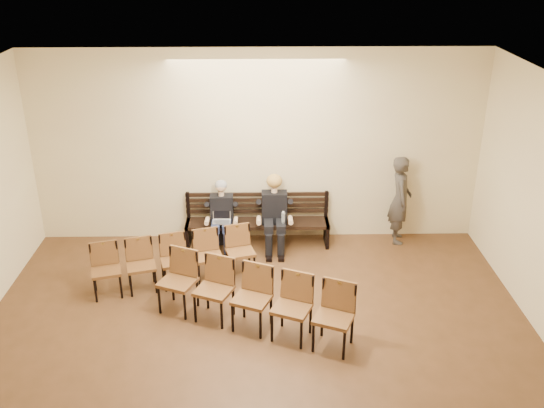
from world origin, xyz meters
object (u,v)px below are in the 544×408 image
(bag, at_px, (219,235))
(passerby, at_px, (401,193))
(bench, at_px, (258,233))
(water_bottle, at_px, (283,224))
(chair_row_back, at_px, (175,261))
(seated_man, at_px, (222,217))
(seated_woman, at_px, (274,215))
(laptop, at_px, (222,223))
(chair_row_front, at_px, (252,299))

(bag, xyz_separation_m, passerby, (3.30, 0.00, 0.81))
(bench, distance_m, water_bottle, 0.65)
(chair_row_back, bearing_deg, water_bottle, 14.86)
(bench, relative_size, seated_man, 2.15)
(seated_woman, relative_size, water_bottle, 5.87)
(water_bottle, bearing_deg, bench, 143.90)
(bench, bearing_deg, laptop, -156.19)
(passerby, height_order, chair_row_back, passerby)
(bench, bearing_deg, water_bottle, -36.10)
(laptop, xyz_separation_m, water_bottle, (1.08, -0.05, -0.00))
(water_bottle, height_order, bag, water_bottle)
(bench, xyz_separation_m, seated_man, (-0.63, -0.12, 0.38))
(seated_woman, bearing_deg, seated_man, 180.00)
(bag, height_order, chair_row_front, chair_row_front)
(seated_woman, relative_size, bag, 3.59)
(seated_woman, height_order, water_bottle, seated_woman)
(seated_woman, height_order, laptop, seated_woman)
(bench, height_order, seated_man, seated_man)
(laptop, distance_m, passerby, 3.26)
(bag, relative_size, chair_row_back, 0.14)
(laptop, bearing_deg, bag, 109.03)
(bench, height_order, passerby, passerby)
(seated_man, relative_size, bag, 3.35)
(bench, xyz_separation_m, laptop, (-0.63, -0.28, 0.34))
(laptop, xyz_separation_m, chair_row_front, (0.55, -2.30, -0.09))
(seated_woman, height_order, chair_row_front, seated_woman)
(laptop, bearing_deg, chair_row_back, -115.71)
(seated_man, bearing_deg, chair_row_front, -77.20)
(seated_woman, height_order, chair_row_back, seated_woman)
(laptop, relative_size, bag, 0.87)
(seated_woman, bearing_deg, laptop, -170.44)
(water_bottle, distance_m, chair_row_back, 2.05)
(seated_man, bearing_deg, bag, 109.92)
(bench, distance_m, bag, 0.73)
(water_bottle, distance_m, chair_row_front, 2.31)
(bench, distance_m, laptop, 0.77)
(passerby, xyz_separation_m, chair_row_back, (-3.90, -1.47, -0.52))
(chair_row_back, bearing_deg, seated_woman, 22.10)
(bench, xyz_separation_m, chair_row_front, (-0.07, -2.58, 0.25))
(laptop, bearing_deg, bench, 30.28)
(laptop, height_order, water_bottle, laptop)
(seated_woman, bearing_deg, bag, 167.80)
(bag, relative_size, passerby, 0.19)
(seated_man, xyz_separation_m, chair_row_front, (0.56, -2.46, -0.13))
(chair_row_back, bearing_deg, chair_row_front, -59.80)
(laptop, xyz_separation_m, bag, (-0.08, 0.38, -0.43))
(laptop, relative_size, chair_row_back, 0.12)
(seated_woman, bearing_deg, water_bottle, -54.82)
(seated_man, distance_m, laptop, 0.16)
(bench, relative_size, laptop, 8.29)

